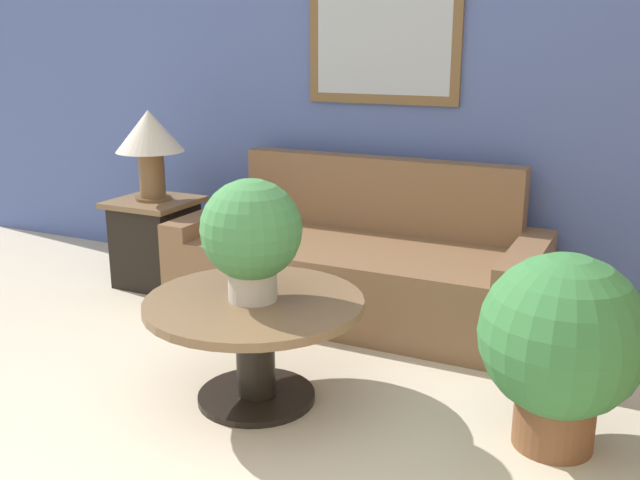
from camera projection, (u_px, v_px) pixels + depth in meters
wall_back at (416, 91)px, 4.46m from camera, size 7.90×0.09×2.60m
couch_main at (357, 266)px, 4.33m from camera, size 2.19×0.92×0.90m
coffee_table at (255, 327)px, 3.21m from camera, size 0.99×0.99×0.49m
side_table at (156, 241)px, 4.81m from camera, size 0.52×0.52×0.59m
table_lamp at (150, 138)px, 4.63m from camera, size 0.44×0.44×0.59m
potted_plant_on_table at (251, 234)px, 3.09m from camera, size 0.45×0.45×0.54m
potted_plant_floor at (561, 342)px, 2.81m from camera, size 0.66×0.66×0.81m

